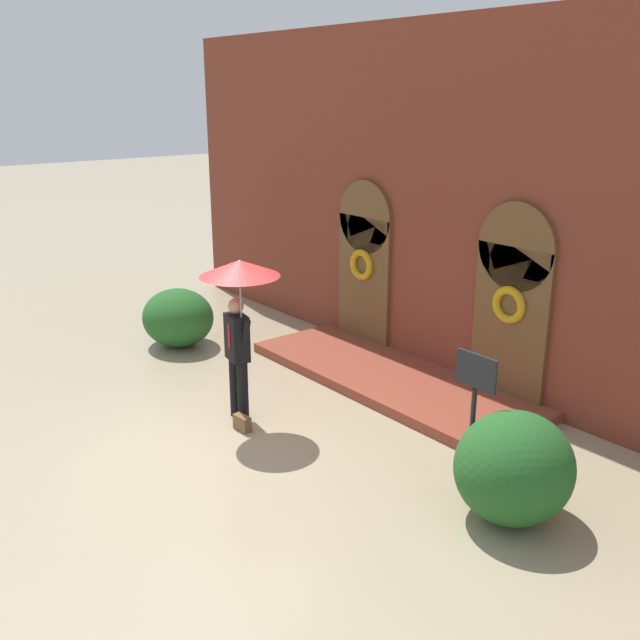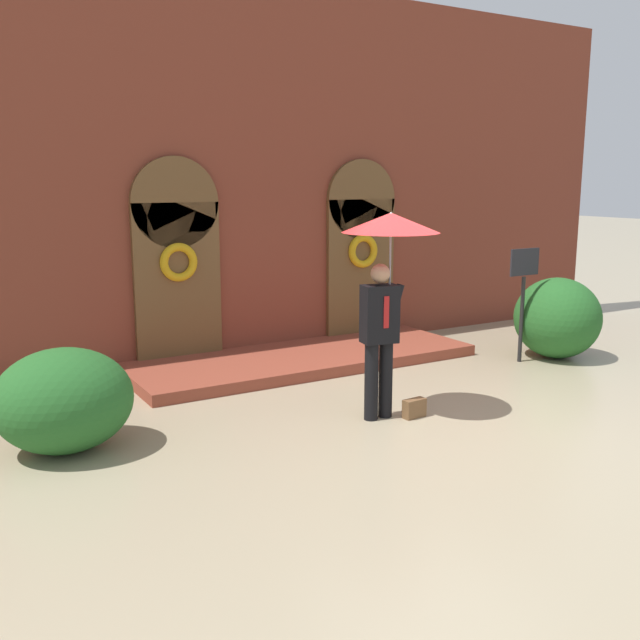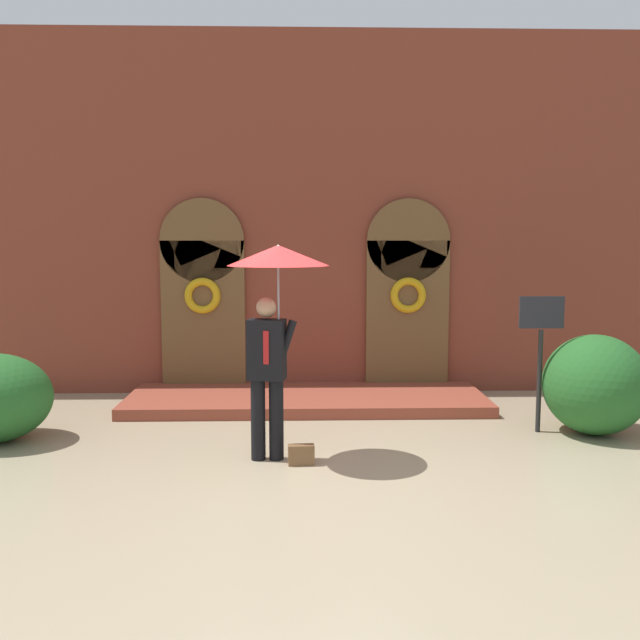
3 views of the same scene
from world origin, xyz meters
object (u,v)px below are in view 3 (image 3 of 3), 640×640
object	(u,v)px
person_with_umbrella	(275,287)
handbag	(301,455)
shrub_right	(595,384)
sign_post	(541,341)

from	to	relation	value
person_with_umbrella	handbag	xyz separation A→B (m)	(0.27, -0.20, -1.80)
person_with_umbrella	shrub_right	distance (m)	4.25
sign_post	handbag	bearing A→B (deg)	-157.45
handbag	person_with_umbrella	bearing A→B (deg)	139.83
handbag	shrub_right	distance (m)	3.87
person_with_umbrella	sign_post	xyz separation A→B (m)	(3.27, 1.04, -0.75)
sign_post	shrub_right	xyz separation A→B (m)	(0.67, -0.09, -0.54)
shrub_right	handbag	bearing A→B (deg)	-162.60
sign_post	shrub_right	distance (m)	0.87
handbag	sign_post	size ratio (longest dim) A/B	0.16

